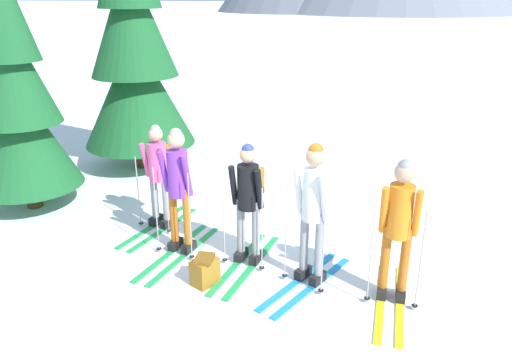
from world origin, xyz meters
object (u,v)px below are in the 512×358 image
(skier_in_purple, at_px, (178,186))
(birch_tree_tall, at_px, (13,85))
(skier_in_white, at_px, (313,208))
(pine_tree_near, at_px, (17,97))
(skier_in_pink, at_px, (159,171))
(pine_tree_mid, at_px, (133,47))
(skier_in_orange, at_px, (399,223))
(backpack_on_snow_front, at_px, (205,271))
(skier_in_black, at_px, (248,198))

(skier_in_purple, height_order, birch_tree_tall, birch_tree_tall)
(skier_in_white, distance_m, pine_tree_near, 5.13)
(skier_in_pink, relative_size, pine_tree_mid, 0.31)
(birch_tree_tall, bearing_deg, pine_tree_mid, 5.45)
(skier_in_purple, distance_m, skier_in_orange, 2.91)
(birch_tree_tall, height_order, backpack_on_snow_front, birch_tree_tall)
(skier_in_black, xyz_separation_m, pine_tree_mid, (-2.88, 3.52, 1.51))
(skier_in_purple, relative_size, skier_in_black, 1.01)
(skier_in_pink, xyz_separation_m, birch_tree_tall, (-3.90, 2.42, 0.77))
(skier_in_pink, distance_m, skier_in_purple, 0.92)
(skier_in_pink, bearing_deg, birch_tree_tall, 148.19)
(skier_in_black, distance_m, pine_tree_near, 4.23)
(skier_in_black, relative_size, birch_tree_tall, 0.54)
(skier_in_black, xyz_separation_m, skier_in_white, (0.85, -0.38, 0.08))
(skier_in_pink, height_order, skier_in_black, skier_in_black)
(skier_in_orange, distance_m, pine_tree_near, 6.12)
(skier_in_white, height_order, birch_tree_tall, birch_tree_tall)
(skier_in_purple, height_order, skier_in_black, skier_in_purple)
(pine_tree_mid, xyz_separation_m, birch_tree_tall, (-2.54, -0.24, -0.77))
(skier_in_pink, height_order, backpack_on_snow_front, skier_in_pink)
(skier_in_purple, bearing_deg, backpack_on_snow_front, -54.73)
(pine_tree_near, relative_size, birch_tree_tall, 1.25)
(skier_in_purple, distance_m, skier_in_white, 1.91)
(skier_in_black, bearing_deg, birch_tree_tall, 148.87)
(backpack_on_snow_front, bearing_deg, pine_tree_near, 151.81)
(skier_in_black, relative_size, pine_tree_mid, 0.33)
(skier_in_orange, height_order, birch_tree_tall, birch_tree_tall)
(skier_in_white, height_order, backpack_on_snow_front, skier_in_white)
(pine_tree_near, bearing_deg, skier_in_pink, -8.62)
(skier_in_pink, relative_size, backpack_on_snow_front, 4.19)
(skier_in_orange, height_order, pine_tree_mid, pine_tree_mid)
(skier_in_pink, bearing_deg, skier_in_black, -29.36)
(backpack_on_snow_front, bearing_deg, skier_in_white, 11.64)
(skier_in_pink, distance_m, backpack_on_snow_front, 1.99)
(skier_in_orange, xyz_separation_m, birch_tree_tall, (-7.26, 3.86, 0.69))
(skier_in_orange, bearing_deg, pine_tree_near, 162.64)
(skier_in_pink, height_order, skier_in_purple, skier_in_purple)
(pine_tree_near, height_order, pine_tree_mid, pine_tree_mid)
(skier_in_white, bearing_deg, pine_tree_near, 161.48)
(skier_in_pink, bearing_deg, skier_in_orange, -23.16)
(skier_in_pink, relative_size, skier_in_orange, 0.95)
(pine_tree_near, bearing_deg, backpack_on_snow_front, -28.19)
(skier_in_pink, height_order, birch_tree_tall, birch_tree_tall)
(pine_tree_mid, height_order, birch_tree_tall, pine_tree_mid)
(skier_in_purple, distance_m, skier_in_black, 1.00)
(skier_in_orange, xyz_separation_m, pine_tree_near, (-5.78, 1.81, 0.90))
(skier_in_purple, bearing_deg, skier_in_white, -15.18)
(skier_in_black, xyz_separation_m, backpack_on_snow_front, (-0.45, -0.65, -0.75))
(skier_in_purple, height_order, skier_in_white, skier_in_white)
(skier_in_black, relative_size, pine_tree_near, 0.43)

